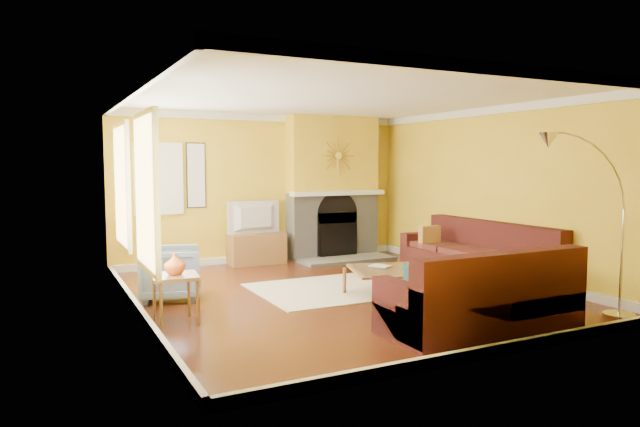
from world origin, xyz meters
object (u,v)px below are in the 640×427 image
sectional_sofa (435,263)px  coffee_table (390,283)px  side_table (176,299)px  armchair (171,273)px  media_console (257,249)px  arc_lamp (589,231)px

sectional_sofa → coffee_table: size_ratio=3.94×
side_table → coffee_table: bearing=-1.4°
armchair → side_table: size_ratio=1.41×
armchair → sectional_sofa: bearing=-99.3°
media_console → armchair: bearing=-134.0°
sectional_sofa → side_table: bearing=175.7°
arc_lamp → side_table: bearing=152.3°
media_console → arc_lamp: 5.72m
media_console → arc_lamp: size_ratio=0.47×
sectional_sofa → arc_lamp: arc_lamp is taller
side_table → arc_lamp: bearing=-27.7°
media_console → arc_lamp: bearing=-69.9°
media_console → side_table: size_ratio=1.82×
media_console → armchair: armchair is taller
sectional_sofa → coffee_table: 0.69m
sectional_sofa → media_console: 3.68m
sectional_sofa → media_console: (-1.32, 3.43, -0.17)m
coffee_table → armchair: bearing=155.5°
side_table → arc_lamp: size_ratio=0.26×
media_console → side_table: same height
armchair → side_table: armchair is taller
sectional_sofa → arc_lamp: 2.08m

